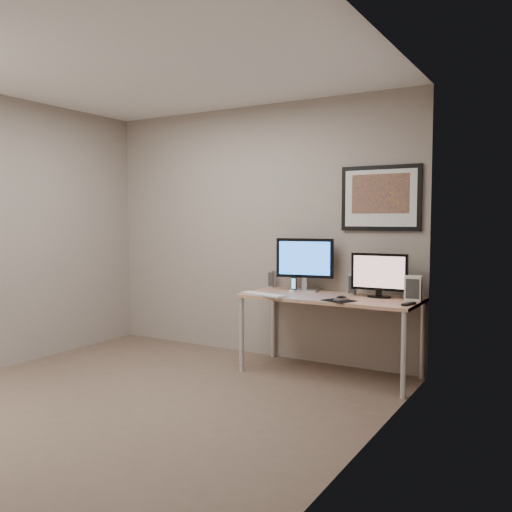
% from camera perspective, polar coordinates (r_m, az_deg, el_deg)
% --- Properties ---
extents(floor, '(3.60, 3.60, 0.00)m').
position_cam_1_polar(floor, '(4.55, -11.39, -14.48)').
color(floor, brown).
rests_on(floor, ground).
extents(room, '(3.60, 3.60, 3.60)m').
position_cam_1_polar(room, '(4.67, -7.97, 6.51)').
color(room, white).
rests_on(room, ground).
extents(desk, '(1.60, 0.70, 0.73)m').
position_cam_1_polar(desk, '(4.99, 7.81, -4.93)').
color(desk, '#8E6044').
rests_on(desk, floor).
extents(framed_art, '(0.75, 0.04, 0.60)m').
position_cam_1_polar(framed_art, '(5.13, 12.98, 5.97)').
color(framed_art, black).
rests_on(framed_art, room).
extents(monitor_large, '(0.56, 0.23, 0.51)m').
position_cam_1_polar(monitor_large, '(5.26, 5.14, -0.62)').
color(monitor_large, '#BBBBC1').
rests_on(monitor_large, desk).
extents(monitor_tv, '(0.51, 0.13, 0.40)m').
position_cam_1_polar(monitor_tv, '(4.93, 12.83, -1.86)').
color(monitor_tv, black).
rests_on(monitor_tv, desk).
extents(speaker_left, '(0.08, 0.08, 0.17)m').
position_cam_1_polar(speaker_left, '(5.54, 1.67, -2.44)').
color(speaker_left, '#BBBBC1').
rests_on(speaker_left, desk).
extents(speaker_right, '(0.09, 0.09, 0.19)m').
position_cam_1_polar(speaker_right, '(5.09, 10.11, -2.95)').
color(speaker_right, '#BBBBC1').
rests_on(speaker_right, desk).
extents(phone_dock, '(0.09, 0.09, 0.14)m').
position_cam_1_polar(phone_dock, '(5.21, 4.02, -2.99)').
color(phone_dock, black).
rests_on(phone_dock, desk).
extents(keyboard, '(0.50, 0.25, 0.02)m').
position_cam_1_polar(keyboard, '(4.98, 0.75, -4.06)').
color(keyboard, silver).
rests_on(keyboard, desk).
extents(mousepad, '(0.31, 0.29, 0.00)m').
position_cam_1_polar(mousepad, '(4.71, 8.72, -4.66)').
color(mousepad, black).
rests_on(mousepad, desk).
extents(mouse, '(0.11, 0.13, 0.04)m').
position_cam_1_polar(mouse, '(4.71, 8.98, -4.39)').
color(mouse, black).
rests_on(mouse, mousepad).
extents(remote, '(0.08, 0.18, 0.02)m').
position_cam_1_polar(remote, '(4.60, 15.78, -4.85)').
color(remote, black).
rests_on(remote, desk).
extents(fan_unit, '(0.15, 0.12, 0.21)m').
position_cam_1_polar(fan_unit, '(4.85, 16.22, -3.26)').
color(fan_unit, silver).
rests_on(fan_unit, desk).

